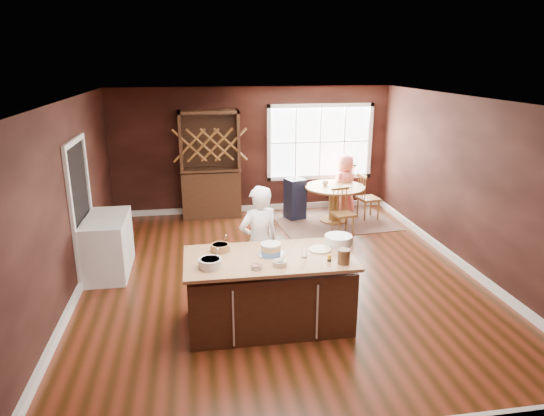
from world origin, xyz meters
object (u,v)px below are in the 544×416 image
at_px(dining_table, 334,196).
at_px(seated_woman, 345,185).
at_px(chair_south, 343,212).
at_px(dryer, 111,238).
at_px(kitchen_island, 269,292).
at_px(chair_north, 341,187).
at_px(layer_cake, 271,249).
at_px(baker, 259,243).
at_px(hutch, 210,165).
at_px(high_chair, 295,198).
at_px(washer, 105,252).
at_px(toddler, 296,181).
at_px(chair_east, 369,196).

relative_size(dining_table, seated_woman, 0.93).
relative_size(chair_south, dryer, 1.01).
height_order(kitchen_island, chair_north, chair_north).
bearing_deg(layer_cake, baker, 94.60).
bearing_deg(hutch, chair_south, -33.06).
relative_size(high_chair, washer, 0.99).
bearing_deg(baker, chair_south, -150.12).
height_order(toddler, dryer, toddler).
bearing_deg(high_chair, kitchen_island, -124.91).
distance_m(kitchen_island, baker, 0.85).
bearing_deg(toddler, kitchen_island, -106.18).
bearing_deg(high_chair, seated_woman, -12.98).
relative_size(chair_east, chair_north, 0.90).
height_order(chair_south, washer, chair_south).
distance_m(chair_north, hutch, 2.91).
distance_m(baker, dryer, 2.73).
distance_m(dining_table, layer_cake, 4.25).
relative_size(chair_north, seated_woman, 0.83).
relative_size(layer_cake, chair_east, 0.36).
height_order(chair_south, seated_woman, seated_woman).
height_order(kitchen_island, dining_table, kitchen_island).
relative_size(chair_north, dryer, 1.21).
distance_m(seated_woman, dryer, 4.98).
bearing_deg(baker, washer, -41.17).
distance_m(baker, chair_south, 2.97).
bearing_deg(washer, chair_east, 24.20).
relative_size(chair_south, toddler, 3.51).
bearing_deg(chair_south, seated_woman, 61.30).
height_order(toddler, washer, toddler).
distance_m(high_chair, washer, 4.26).
xyz_separation_m(layer_cake, washer, (-2.29, 1.58, -0.54)).
distance_m(kitchen_island, high_chair, 4.32).
xyz_separation_m(dining_table, dryer, (-4.21, -1.54, -0.08)).
bearing_deg(chair_north, layer_cake, 41.35).
distance_m(layer_cake, chair_east, 4.69).
relative_size(baker, seated_woman, 1.24).
bearing_deg(layer_cake, hutch, 97.12).
height_order(kitchen_island, chair_east, chair_east).
height_order(chair_north, toddler, chair_north).
distance_m(chair_south, toddler, 1.40).
bearing_deg(layer_cake, chair_east, 54.87).
bearing_deg(dryer, hutch, 53.19).
height_order(seated_woman, high_chair, seated_woman).
height_order(kitchen_island, baker, baker).
distance_m(kitchen_island, seated_woman, 4.86).
bearing_deg(hutch, dryer, -126.81).
relative_size(hutch, washer, 2.48).
height_order(kitchen_island, dryer, kitchen_island).
height_order(chair_south, high_chair, chair_south).
height_order(seated_woman, hutch, hutch).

